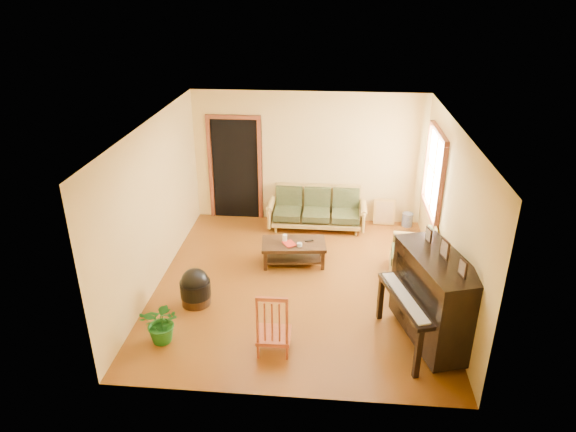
# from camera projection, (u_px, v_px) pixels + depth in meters

# --- Properties ---
(floor) EXTENTS (5.00, 5.00, 0.00)m
(floor) POSITION_uv_depth(u_px,v_px,m) (298.00, 283.00, 8.31)
(floor) COLOR #5C2F0C
(floor) RESTS_ON ground
(doorway) EXTENTS (1.08, 0.16, 2.05)m
(doorway) POSITION_uv_depth(u_px,v_px,m) (235.00, 170.00, 10.24)
(doorway) COLOR black
(doorway) RESTS_ON floor
(window) EXTENTS (0.12, 1.36, 1.46)m
(window) POSITION_uv_depth(u_px,v_px,m) (435.00, 173.00, 8.68)
(window) COLOR white
(window) RESTS_ON right_wall
(sofa) EXTENTS (1.88, 0.80, 0.80)m
(sofa) POSITION_uv_depth(u_px,v_px,m) (317.00, 209.00, 10.01)
(sofa) COLOR #A4823C
(sofa) RESTS_ON floor
(coffee_table) EXTENTS (1.14, 0.71, 0.39)m
(coffee_table) POSITION_uv_depth(u_px,v_px,m) (294.00, 253.00, 8.83)
(coffee_table) COLOR black
(coffee_table) RESTS_ON floor
(armchair) EXTENTS (0.88, 0.92, 0.84)m
(armchair) POSITION_uv_depth(u_px,v_px,m) (412.00, 251.00, 8.43)
(armchair) COLOR #A4823C
(armchair) RESTS_ON floor
(piano) EXTENTS (1.24, 1.64, 1.28)m
(piano) POSITION_uv_depth(u_px,v_px,m) (434.00, 301.00, 6.72)
(piano) COLOR black
(piano) RESTS_ON floor
(footstool) EXTENTS (0.51, 0.51, 0.44)m
(footstool) POSITION_uv_depth(u_px,v_px,m) (196.00, 291.00, 7.70)
(footstool) COLOR black
(footstool) RESTS_ON floor
(red_chair) EXTENTS (0.44, 0.48, 0.93)m
(red_chair) POSITION_uv_depth(u_px,v_px,m) (274.00, 320.00, 6.63)
(red_chair) COLOR maroon
(red_chair) RESTS_ON floor
(leaning_frame) EXTENTS (0.42, 0.10, 0.56)m
(leaning_frame) POSITION_uv_depth(u_px,v_px,m) (384.00, 212.00, 10.19)
(leaning_frame) COLOR #B78D3D
(leaning_frame) RESTS_ON floor
(ceramic_crock) EXTENTS (0.27, 0.27, 0.27)m
(ceramic_crock) POSITION_uv_depth(u_px,v_px,m) (407.00, 220.00, 10.20)
(ceramic_crock) COLOR #334799
(ceramic_crock) RESTS_ON floor
(potted_plant) EXTENTS (0.62, 0.56, 0.60)m
(potted_plant) POSITION_uv_depth(u_px,v_px,m) (163.00, 323.00, 6.86)
(potted_plant) COLOR #1A5D1A
(potted_plant) RESTS_ON floor
(book) EXTENTS (0.28, 0.30, 0.02)m
(book) POSITION_uv_depth(u_px,v_px,m) (285.00, 245.00, 8.64)
(book) COLOR maroon
(book) RESTS_ON coffee_table
(candle) EXTENTS (0.10, 0.10, 0.13)m
(candle) POSITION_uv_depth(u_px,v_px,m) (285.00, 238.00, 8.75)
(candle) COLOR white
(candle) RESTS_ON coffee_table
(glass_jar) EXTENTS (0.11, 0.11, 0.06)m
(glass_jar) POSITION_uv_depth(u_px,v_px,m) (299.00, 245.00, 8.62)
(glass_jar) COLOR silver
(glass_jar) RESTS_ON coffee_table
(remote) EXTENTS (0.15, 0.09, 0.01)m
(remote) POSITION_uv_depth(u_px,v_px,m) (309.00, 241.00, 8.79)
(remote) COLOR black
(remote) RESTS_ON coffee_table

